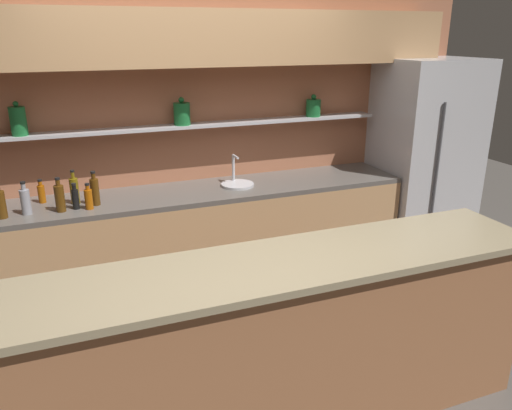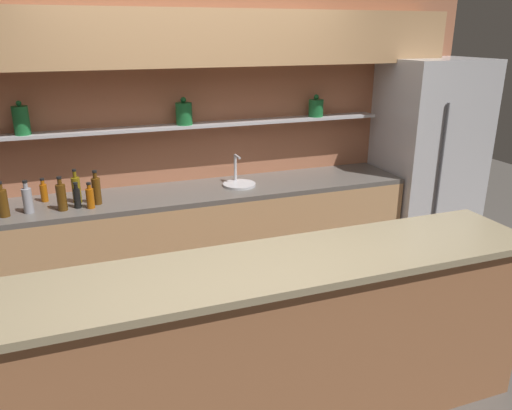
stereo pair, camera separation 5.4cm
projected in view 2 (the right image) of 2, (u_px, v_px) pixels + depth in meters
The scene contains 14 objects.
ground_plane at pixel (256, 377), 3.26m from camera, with size 12.00×12.00×0.00m, color #4C4742.
back_wall_unit at pixel (191, 107), 4.10m from camera, with size 5.20×0.44×2.60m.
back_counter_unit at pixel (193, 243), 4.17m from camera, with size 3.65×0.62×0.92m.
island_counter at pixel (281, 345), 2.73m from camera, with size 2.93×0.61×1.02m.
refrigerator at pixel (427, 163), 4.72m from camera, with size 0.86×0.73×1.91m.
sink_fixture at pixel (239, 182), 4.16m from camera, with size 0.27×0.27×0.25m.
bottle_sauce_0 at pixel (90, 198), 3.61m from camera, with size 0.06×0.06×0.19m.
bottle_spirit_1 at pixel (3, 202), 3.43m from camera, with size 0.07×0.07×0.25m.
bottle_sauce_3 at pixel (44, 192), 3.75m from camera, with size 0.05×0.05×0.18m.
bottle_spirit_4 at pixel (97, 190), 3.68m from camera, with size 0.06×0.06×0.26m.
bottle_spirit_5 at pixel (28, 200), 3.50m from camera, with size 0.07×0.07×0.24m.
bottle_oil_7 at pixel (76, 189), 3.72m from camera, with size 0.06×0.06×0.26m.
bottle_sauce_8 at pixel (77, 197), 3.61m from camera, with size 0.05×0.05×0.19m.
bottle_spirit_9 at pixel (61, 197), 3.55m from camera, with size 0.07×0.07×0.25m.
Camera 2 is at (-0.93, -2.54, 2.13)m, focal length 35.00 mm.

